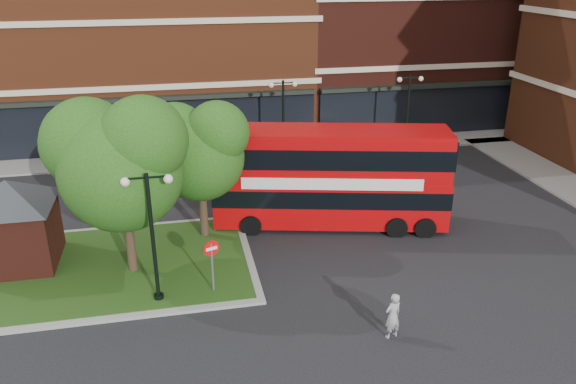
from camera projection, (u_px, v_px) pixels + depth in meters
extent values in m
plane|color=black|center=(307.00, 288.00, 21.36)|extent=(120.00, 120.00, 0.00)
cube|color=slate|center=(247.00, 152.00, 36.26)|extent=(44.00, 3.00, 0.12)
cube|color=brown|center=(115.00, 31.00, 38.87)|extent=(26.00, 12.00, 14.00)
cube|color=#471911|center=(413.00, 10.00, 42.64)|extent=(18.00, 12.00, 16.00)
cube|color=gray|center=(96.00, 269.00, 22.54)|extent=(12.60, 7.60, 0.12)
cube|color=#19380F|center=(96.00, 269.00, 22.54)|extent=(12.00, 7.00, 0.15)
cube|color=#471911|center=(16.00, 235.00, 22.37)|extent=(3.00, 3.00, 2.50)
cone|color=#23262B|center=(7.00, 193.00, 21.68)|extent=(6.51, 6.51, 1.10)
cylinder|color=#2D2116|center=(129.00, 228.00, 21.64)|extent=(0.36, 0.36, 3.92)
sphere|color=#1A4C13|center=(122.00, 171.00, 20.73)|extent=(4.60, 4.60, 4.60)
sphere|color=#1A4C13|center=(88.00, 144.00, 20.79)|extent=(3.45, 3.45, 3.45)
sphere|color=#1A4C13|center=(143.00, 140.00, 20.01)|extent=(3.22, 3.22, 3.22)
cylinder|color=#2D2116|center=(203.00, 202.00, 24.56)|extent=(0.36, 0.36, 3.47)
sphere|color=#1A4C13|center=(200.00, 157.00, 23.75)|extent=(3.80, 3.80, 3.80)
sphere|color=#1A4C13|center=(175.00, 136.00, 23.78)|extent=(2.85, 2.85, 2.85)
sphere|color=#1A4C13|center=(217.00, 133.00, 23.12)|extent=(2.66, 2.66, 2.66)
cylinder|color=black|center=(153.00, 241.00, 19.55)|extent=(0.14, 0.14, 5.00)
cylinder|color=black|center=(159.00, 298.00, 20.45)|extent=(0.36, 0.36, 0.30)
cube|color=black|center=(146.00, 178.00, 18.65)|extent=(1.40, 0.06, 0.06)
sphere|color=#F2EACC|center=(125.00, 182.00, 18.55)|extent=(0.32, 0.32, 0.32)
sphere|color=#F2EACC|center=(168.00, 179.00, 18.82)|extent=(0.32, 0.32, 0.32)
cylinder|color=black|center=(283.00, 122.00, 33.89)|extent=(0.14, 0.14, 5.00)
cylinder|color=black|center=(283.00, 158.00, 34.79)|extent=(0.36, 0.36, 0.30)
cube|color=black|center=(283.00, 83.00, 32.99)|extent=(1.40, 0.06, 0.06)
sphere|color=#F2EACC|center=(271.00, 85.00, 32.90)|extent=(0.32, 0.32, 0.32)
sphere|color=#F2EACC|center=(295.00, 84.00, 33.16)|extent=(0.32, 0.32, 0.32)
cylinder|color=black|center=(407.00, 115.00, 35.40)|extent=(0.14, 0.14, 5.00)
cylinder|color=black|center=(404.00, 150.00, 36.30)|extent=(0.36, 0.36, 0.30)
cube|color=black|center=(410.00, 78.00, 34.50)|extent=(1.40, 0.06, 0.06)
sphere|color=#F2EACC|center=(400.00, 80.00, 34.41)|extent=(0.32, 0.32, 0.32)
sphere|color=#F2EACC|center=(421.00, 79.00, 34.67)|extent=(0.32, 0.32, 0.32)
cube|color=#AB0609|center=(330.00, 196.00, 25.97)|extent=(10.86, 4.82, 2.02)
cube|color=#AB0609|center=(331.00, 154.00, 25.20)|extent=(10.76, 4.78, 2.02)
cube|color=black|center=(332.00, 152.00, 25.16)|extent=(10.86, 4.82, 0.92)
cube|color=silver|center=(332.00, 184.00, 24.43)|extent=(7.73, 1.90, 0.53)
imported|color=#949496|center=(393.00, 316.00, 18.26)|extent=(0.69, 0.56, 1.65)
imported|color=silver|center=(144.00, 158.00, 32.97)|extent=(4.75, 2.31, 1.56)
imported|color=white|center=(343.00, 139.00, 36.76)|extent=(4.11, 1.45, 1.35)
cylinder|color=slate|center=(212.00, 269.00, 20.59)|extent=(0.08, 0.08, 2.10)
cylinder|color=red|center=(211.00, 248.00, 20.26)|extent=(0.59, 0.26, 0.61)
cube|color=white|center=(211.00, 248.00, 20.26)|extent=(0.42, 0.19, 0.11)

